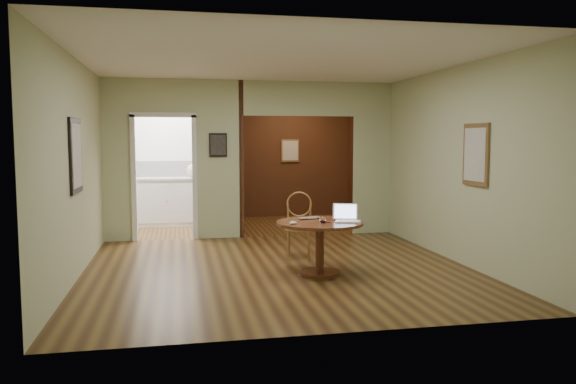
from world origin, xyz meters
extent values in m
plane|color=#3F2512|center=(0.00, 0.00, 0.00)|extent=(5.00, 5.00, 0.00)
plane|color=white|center=(0.00, 0.00, 2.70)|extent=(5.00, 5.00, 0.00)
plane|color=beige|center=(0.00, -2.50, 1.35)|extent=(5.00, 0.00, 5.00)
plane|color=beige|center=(-2.50, 0.00, 1.35)|extent=(0.00, 5.00, 5.00)
plane|color=beige|center=(2.50, 0.00, 1.35)|extent=(0.00, 5.00, 5.00)
cube|color=beige|center=(-2.25, 2.50, 1.35)|extent=(0.50, 2.70, 0.04)
cube|color=beige|center=(-0.60, 2.50, 1.35)|extent=(0.80, 2.70, 0.04)
cube|color=beige|center=(2.15, 2.50, 1.35)|extent=(0.70, 2.70, 0.04)
plane|color=white|center=(-1.35, 4.50, 1.35)|extent=(2.70, 0.00, 2.70)
plane|color=#381F10|center=(1.15, 5.00, 1.35)|extent=(2.70, 0.00, 2.70)
cube|color=#381F10|center=(-0.20, 3.75, 1.35)|extent=(0.08, 2.50, 2.70)
cube|color=black|center=(-2.48, 0.00, 1.50)|extent=(0.03, 0.70, 0.90)
cube|color=brown|center=(2.48, -0.50, 1.50)|extent=(0.03, 0.60, 0.80)
cube|color=black|center=(-0.60, 2.48, 1.60)|extent=(0.30, 0.03, 0.40)
cube|color=silver|center=(1.15, 4.98, 1.45)|extent=(0.40, 0.03, 0.50)
cube|color=white|center=(-1.35, 4.49, 1.10)|extent=(2.00, 0.02, 0.32)
cylinder|color=#5E2817|center=(0.45, -0.40, 0.02)|extent=(0.50, 0.50, 0.05)
cylinder|color=#5E2817|center=(0.45, -0.40, 0.33)|extent=(0.11, 0.11, 0.59)
cylinder|color=#5E2817|center=(0.45, -0.40, 0.66)|extent=(1.08, 1.08, 0.04)
cylinder|color=olive|center=(0.40, 0.60, 0.43)|extent=(0.49, 0.49, 0.03)
cylinder|color=olive|center=(0.22, 0.50, 0.21)|extent=(0.03, 0.03, 0.43)
cylinder|color=olive|center=(0.50, 0.43, 0.21)|extent=(0.03, 0.03, 0.43)
cylinder|color=olive|center=(0.29, 0.78, 0.21)|extent=(0.03, 0.03, 0.43)
cylinder|color=olive|center=(0.57, 0.71, 0.21)|extent=(0.03, 0.03, 0.43)
cylinder|color=olive|center=(0.27, 0.78, 0.61)|extent=(0.02, 0.02, 0.34)
cylinder|color=olive|center=(0.59, 0.70, 0.61)|extent=(0.02, 0.02, 0.34)
torus|color=olive|center=(0.43, 0.75, 0.76)|extent=(0.36, 0.11, 0.37)
cube|color=white|center=(0.78, -0.50, 0.68)|extent=(0.36, 0.30, 0.01)
cube|color=silver|center=(0.78, -0.53, 0.69)|extent=(0.28, 0.19, 0.00)
cube|color=white|center=(0.78, -0.37, 0.79)|extent=(0.31, 0.15, 0.20)
cube|color=#878FAC|center=(0.78, -0.38, 0.79)|extent=(0.27, 0.12, 0.17)
imported|color=#BAB9BF|center=(0.38, -0.20, 0.69)|extent=(0.33, 0.26, 0.02)
ellipsoid|color=white|center=(0.07, -0.58, 0.70)|extent=(0.11, 0.09, 0.04)
cylinder|color=#0E0E62|center=(0.49, -0.52, 0.68)|extent=(0.12, 0.05, 0.01)
cube|color=white|center=(-1.35, 4.20, 0.45)|extent=(2.00, 0.55, 0.90)
cube|color=silver|center=(-1.35, 4.20, 0.92)|extent=(2.06, 0.60, 0.04)
sphere|color=#B20C0C|center=(-1.50, 3.91, 0.50)|extent=(0.03, 0.03, 0.03)
sphere|color=#B20C0C|center=(-0.50, 3.91, 0.50)|extent=(0.03, 0.03, 0.03)
ellipsoid|color=beige|center=(-0.97, 4.20, 1.08)|extent=(0.29, 0.25, 0.27)
camera|label=1|loc=(-1.28, -7.10, 1.69)|focal=35.00mm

